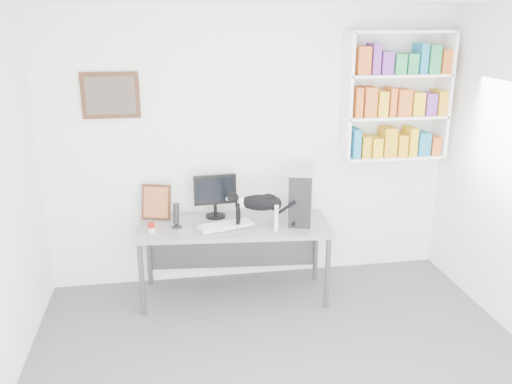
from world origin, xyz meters
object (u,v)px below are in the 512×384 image
at_px(bookshelf, 396,96).
at_px(pc_tower, 300,195).
at_px(keyboard, 226,225).
at_px(cat, 259,211).
at_px(speaker, 176,215).
at_px(desk, 234,260).
at_px(soup_can, 151,228).
at_px(leaning_print, 156,201).
at_px(monitor, 215,196).

xyz_separation_m(bookshelf, pc_tower, (-1.00, -0.28, -0.86)).
distance_m(keyboard, cat, 0.34).
xyz_separation_m(keyboard, speaker, (-0.44, 0.08, 0.10)).
bearing_deg(speaker, desk, 20.69).
bearing_deg(pc_tower, desk, -162.77).
bearing_deg(desk, speaker, -175.95).
bearing_deg(cat, pc_tower, 36.43).
bearing_deg(soup_can, keyboard, 1.13).
relative_size(speaker, cat, 0.43).
bearing_deg(leaning_print, cat, -9.15).
distance_m(desk, speaker, 0.72).
distance_m(desk, monitor, 0.65).
distance_m(pc_tower, leaning_print, 1.37).
bearing_deg(soup_can, speaker, 21.69).
bearing_deg(soup_can, pc_tower, 4.18).
xyz_separation_m(soup_can, cat, (0.96, -0.08, 0.13)).
bearing_deg(bookshelf, desk, -169.51).
xyz_separation_m(bookshelf, monitor, (-1.79, -0.08, -0.89)).
distance_m(leaning_print, cat, 1.01).
bearing_deg(soup_can, leaning_print, 82.41).
relative_size(desk, monitor, 4.10).
xyz_separation_m(keyboard, pc_tower, (0.72, 0.09, 0.23)).
height_order(desk, leaning_print, leaning_print).
height_order(bookshelf, desk, bookshelf).
distance_m(pc_tower, soup_can, 1.41).
distance_m(bookshelf, pc_tower, 1.35).
bearing_deg(desk, cat, -32.75).
xyz_separation_m(desk, keyboard, (-0.09, -0.07, 0.39)).
relative_size(keyboard, leaning_print, 1.45).
xyz_separation_m(bookshelf, speaker, (-2.17, -0.29, -0.99)).
bearing_deg(bookshelf, pc_tower, -164.34).
xyz_separation_m(monitor, pc_tower, (0.79, -0.20, 0.03)).
bearing_deg(soup_can, monitor, 26.82).
bearing_deg(bookshelf, speaker, -172.30).
relative_size(desk, keyboard, 3.54).
relative_size(soup_can, cat, 0.17).
relative_size(keyboard, soup_can, 5.42).
relative_size(keyboard, cat, 0.90).
height_order(desk, monitor, monitor).
bearing_deg(cat, leaning_print, 167.92).
distance_m(bookshelf, soup_can, 2.65).
bearing_deg(pc_tower, monitor, -179.26).
height_order(keyboard, cat, cat).
bearing_deg(leaning_print, speaker, -39.64).
bearing_deg(monitor, soup_can, -157.55).
bearing_deg(keyboard, bookshelf, -4.44).
relative_size(pc_tower, leaning_print, 1.42).
relative_size(monitor, pc_tower, 0.88).
relative_size(monitor, leaning_print, 1.25).
bearing_deg(bookshelf, keyboard, -167.91).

